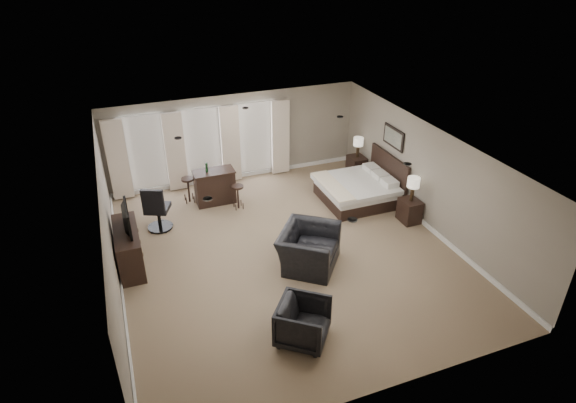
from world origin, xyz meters
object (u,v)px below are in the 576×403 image
object	(u,v)px
nightstand_near	(410,211)
bar_stool_right	(238,197)
bed	(353,181)
armchair_far	(303,321)
bar_counter	(215,187)
bar_stool_left	(189,190)
desk_chair	(157,207)
dresser	(129,248)
armchair_near	(309,242)
lamp_near	(413,189)
lamp_far	(358,147)
nightstand_far	(357,166)
tv	(125,228)

from	to	relation	value
nightstand_near	bar_stool_right	size ratio (longest dim) A/B	0.89
bed	armchair_far	world-z (taller)	bed
bar_counter	bar_stool_left	distance (m)	0.75
desk_chair	bar_stool_right	bearing A→B (deg)	-149.33
bar_stool_left	bed	bearing A→B (deg)	-20.91
dresser	armchair_far	bearing A→B (deg)	-51.73
dresser	armchair_near	xyz separation A→B (m)	(3.74, -1.40, 0.13)
lamp_near	armchair_far	distance (m)	5.10
armchair_near	bar_stool_right	size ratio (longest dim) A/B	2.00
lamp_far	dresser	distance (m)	7.31
nightstand_near	nightstand_far	size ratio (longest dim) A/B	0.97
lamp_near	bar_stool_right	world-z (taller)	lamp_near
armchair_far	tv	bearing A→B (deg)	75.92
armchair_far	bar_stool_left	size ratio (longest dim) A/B	1.26
dresser	nightstand_near	bearing A→B (deg)	-4.80
armchair_far	lamp_near	bearing A→B (deg)	-17.52
nightstand_near	nightstand_far	world-z (taller)	nightstand_far
tv	bar_stool_right	size ratio (longest dim) A/B	1.47
bed	bar_stool_right	distance (m)	3.17
lamp_near	dresser	xyz separation A→B (m)	(-6.92, 0.58, -0.46)
dresser	tv	xyz separation A→B (m)	(0.00, 0.00, 0.53)
bed	bar_stool_right	world-z (taller)	bed
lamp_far	bar_stool_left	xyz separation A→B (m)	(-5.13, 0.17, -0.57)
armchair_far	nightstand_far	bearing A→B (deg)	1.93
bar_stool_left	nightstand_near	bearing A→B (deg)	-30.89
nightstand_near	armchair_far	bearing A→B (deg)	-145.16
lamp_near	armchair_far	bearing A→B (deg)	-145.16
lamp_near	armchair_far	world-z (taller)	lamp_near
nightstand_near	nightstand_far	distance (m)	2.90
nightstand_far	bed	bearing A→B (deg)	-121.54
dresser	desk_chair	size ratio (longest dim) A/B	1.31
dresser	armchair_far	distance (m)	4.44
bar_stool_left	desk_chair	world-z (taller)	desk_chair
bar_stool_left	desk_chair	distance (m)	1.50
bar_stool_left	bar_counter	bearing A→B (deg)	-23.63
nightstand_near	desk_chair	distance (m)	6.40
tv	armchair_far	xyz separation A→B (m)	(2.75, -3.48, -0.54)
lamp_far	bar_stool_left	bearing A→B (deg)	178.10
bar_counter	desk_chair	size ratio (longest dim) A/B	0.90
lamp_far	dresser	xyz separation A→B (m)	(-6.92, -2.32, -0.46)
armchair_near	armchair_far	size ratio (longest dim) A/B	1.50
dresser	tv	size ratio (longest dim) A/B	1.60
tv	bar_stool_right	xyz separation A→B (m)	(2.96, 1.64, -0.66)
armchair_far	bar_stool_left	distance (m)	6.05
dresser	armchair_near	size ratio (longest dim) A/B	1.17
nightstand_near	desk_chair	world-z (taller)	desk_chair
armchair_far	bar_stool_left	world-z (taller)	armchair_far
lamp_far	desk_chair	xyz separation A→B (m)	(-6.09, -0.96, -0.32)
bar_counter	bed	bearing A→B (deg)	-20.38
bar_stool_left	lamp_near	bearing A→B (deg)	-30.89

